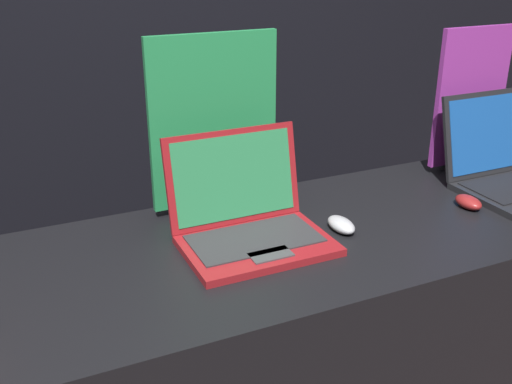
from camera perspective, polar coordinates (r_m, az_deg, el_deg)
wall_back at (r=2.68m, az=-12.45°, el=16.46°), size 8.00×0.05×2.80m
laptop_middle at (r=1.58m, az=-0.78°, el=-2.47°), size 0.38×0.32×0.27m
mouse_middle at (r=1.66m, az=8.12°, el=-3.10°), size 0.06×0.11×0.04m
promo_stand_middle at (r=1.72m, az=-3.99°, el=6.08°), size 0.38×0.07×0.51m
laptop_back at (r=2.09m, az=22.93°, el=2.12°), size 0.36×0.35×0.29m
mouse_back at (r=1.90m, az=19.57°, el=-0.91°), size 0.06×0.09×0.04m
promo_stand_back at (r=2.18m, az=19.71°, el=8.00°), size 0.29×0.07×0.49m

